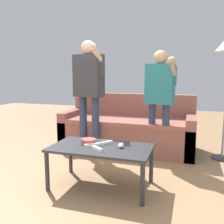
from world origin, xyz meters
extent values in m
plane|color=#93704C|center=(0.00, 0.00, 0.00)|extent=(12.00, 12.00, 0.00)
cube|color=brown|center=(0.03, 1.31, 0.22)|extent=(2.05, 0.84, 0.44)
cube|color=#94584D|center=(0.03, 1.24, 0.47)|extent=(1.77, 0.72, 0.06)
cube|color=brown|center=(0.03, 1.64, 0.65)|extent=(2.05, 0.18, 0.42)
cube|color=brown|center=(-0.93, 1.31, 0.29)|extent=(0.14, 0.84, 0.58)
cube|color=brown|center=(0.98, 1.31, 0.29)|extent=(0.14, 0.84, 0.58)
cube|color=#2D2D33|center=(0.09, -0.08, 0.43)|extent=(1.05, 0.58, 0.03)
cylinder|color=#2D2D33|center=(-0.40, -0.34, 0.21)|extent=(0.04, 0.04, 0.41)
cylinder|color=#2D2D33|center=(0.58, -0.34, 0.21)|extent=(0.04, 0.04, 0.41)
cylinder|color=#2D2D33|center=(-0.40, 0.17, 0.21)|extent=(0.04, 0.04, 0.41)
cylinder|color=#2D2D33|center=(0.58, 0.17, 0.21)|extent=(0.04, 0.04, 0.41)
cylinder|color=#B24C47|center=(-0.06, -0.04, 0.47)|extent=(0.16, 0.16, 0.06)
ellipsoid|color=white|center=(0.30, -0.06, 0.46)|extent=(0.06, 0.09, 0.05)
cylinder|color=#4C4C51|center=(0.30, -0.05, 0.49)|extent=(0.02, 0.02, 0.01)
cylinder|color=#2D2D33|center=(1.42, 1.25, 0.01)|extent=(0.28, 0.28, 0.02)
cylinder|color=#2D3856|center=(-0.54, 0.87, 0.43)|extent=(0.11, 0.11, 0.86)
cylinder|color=#2D3856|center=(-0.33, 0.83, 0.43)|extent=(0.11, 0.11, 0.86)
cube|color=#38383D|center=(-0.43, 0.85, 1.16)|extent=(0.44, 0.29, 0.59)
sphere|color=beige|center=(-0.43, 0.85, 1.55)|extent=(0.20, 0.20, 0.20)
cylinder|color=beige|center=(-0.64, 0.89, 1.13)|extent=(0.08, 0.08, 0.56)
cylinder|color=#38383D|center=(-0.23, 0.81, 1.27)|extent=(0.08, 0.08, 0.28)
cylinder|color=beige|center=(-0.25, 0.72, 1.44)|extent=(0.12, 0.27, 0.23)
sphere|color=beige|center=(-0.27, 0.64, 1.54)|extent=(0.08, 0.08, 0.08)
cylinder|color=#2D3856|center=(0.46, 0.97, 0.39)|extent=(0.10, 0.10, 0.78)
cylinder|color=#2D3856|center=(0.65, 0.94, 0.39)|extent=(0.10, 0.10, 0.78)
cube|color=#28757A|center=(0.56, 0.96, 1.05)|extent=(0.40, 0.25, 0.54)
sphere|color=tan|center=(0.56, 0.96, 1.40)|extent=(0.19, 0.19, 0.19)
cylinder|color=tan|center=(0.37, 0.98, 1.03)|extent=(0.07, 0.07, 0.51)
cylinder|color=#28757A|center=(0.74, 0.93, 1.15)|extent=(0.07, 0.07, 0.25)
cylinder|color=tan|center=(0.72, 0.82, 1.28)|extent=(0.09, 0.20, 0.24)
sphere|color=tan|center=(0.71, 0.72, 1.35)|extent=(0.08, 0.08, 0.08)
cube|color=white|center=(0.10, -0.21, 0.45)|extent=(0.14, 0.12, 0.03)
cylinder|color=silver|center=(0.08, -0.19, 0.47)|extent=(0.01, 0.01, 0.00)
cube|color=silver|center=(0.14, -0.24, 0.47)|extent=(0.02, 0.02, 0.00)
cube|color=white|center=(0.11, 0.02, 0.45)|extent=(0.12, 0.15, 0.03)
cylinder|color=silver|center=(0.13, 0.04, 0.47)|extent=(0.01, 0.01, 0.00)
cube|color=silver|center=(0.09, -0.02, 0.47)|extent=(0.02, 0.02, 0.00)
cube|color=white|center=(0.00, -0.11, 0.45)|extent=(0.15, 0.13, 0.03)
cylinder|color=silver|center=(0.03, -0.09, 0.47)|extent=(0.01, 0.01, 0.00)
cube|color=silver|center=(-0.03, -0.13, 0.47)|extent=(0.02, 0.02, 0.00)
camera|label=1|loc=(0.96, -2.42, 1.19)|focal=39.58mm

